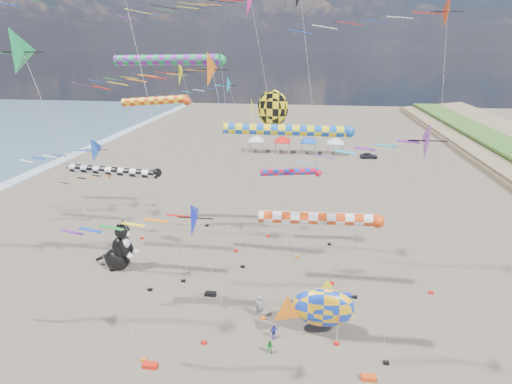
{
  "coord_description": "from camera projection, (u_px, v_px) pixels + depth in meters",
  "views": [
    {
      "loc": [
        4.12,
        -14.94,
        19.02
      ],
      "look_at": [
        0.45,
        12.0,
        9.2
      ],
      "focal_mm": 28.0,
      "sensor_mm": 36.0,
      "label": 1
    }
  ],
  "objects": [
    {
      "name": "windsock_2",
      "position": [
        293.0,
        172.0,
        38.84
      ],
      "size": [
        7.3,
        0.69,
        8.02
      ],
      "color": "red",
      "rests_on": "ground"
    },
    {
      "name": "delta_kite_6",
      "position": [
        229.0,
        88.0,
        37.93
      ],
      "size": [
        9.12,
        1.72,
        16.72
      ],
      "color": "#1494C1",
      "rests_on": "ground"
    },
    {
      "name": "delta_kite_11",
      "position": [
        202.0,
        73.0,
        24.2
      ],
      "size": [
        10.84,
        2.41,
        19.05
      ],
      "color": "orange",
      "rests_on": "ground"
    },
    {
      "name": "person_adult",
      "position": [
        260.0,
        307.0,
        29.7
      ],
      "size": [
        0.77,
        0.67,
        1.77
      ],
      "primitive_type": "imported",
      "rotation": [
        0.0,
        0.0,
        0.47
      ],
      "color": "gray",
      "rests_on": "ground"
    },
    {
      "name": "windsock_1",
      "position": [
        172.0,
        61.0,
        31.24
      ],
      "size": [
        10.42,
        0.86,
        18.58
      ],
      "color": "#198C49",
      "rests_on": "ground"
    },
    {
      "name": "kite_bag_2",
      "position": [
        211.0,
        294.0,
        32.51
      ],
      "size": [
        0.9,
        0.44,
        0.3
      ],
      "primitive_type": "cube",
      "color": "black",
      "rests_on": "ground"
    },
    {
      "name": "child_green",
      "position": [
        270.0,
        347.0,
        26.16
      ],
      "size": [
        0.53,
        0.42,
        1.06
      ],
      "primitive_type": "imported",
      "rotation": [
        0.0,
        0.0,
        -0.03
      ],
      "color": "green",
      "rests_on": "ground"
    },
    {
      "name": "delta_kite_0",
      "position": [
        102.0,
        178.0,
        40.39
      ],
      "size": [
        7.72,
        1.53,
        7.79
      ],
      "color": "#E6410B",
      "rests_on": "ground"
    },
    {
      "name": "delta_kite_8",
      "position": [
        185.0,
        222.0,
        19.38
      ],
      "size": [
        9.05,
        1.97,
        12.38
      ],
      "color": "#121FCE",
      "rests_on": "ground"
    },
    {
      "name": "kite_bag_1",
      "position": [
        150.0,
        365.0,
        25.19
      ],
      "size": [
        0.9,
        0.44,
        0.3
      ],
      "primitive_type": "cube",
      "color": "red",
      "rests_on": "ground"
    },
    {
      "name": "windsock_5",
      "position": [
        291.0,
        131.0,
        28.34
      ],
      "size": [
        10.58,
        0.82,
        13.95
      ],
      "color": "blue",
      "rests_on": "ground"
    },
    {
      "name": "windsock_4",
      "position": [
        324.0,
        219.0,
        22.72
      ],
      "size": [
        8.38,
        0.75,
        10.26
      ],
      "color": "#E33F10",
      "rests_on": "ground"
    },
    {
      "name": "kite_bag_0",
      "position": [
        369.0,
        378.0,
        24.24
      ],
      "size": [
        0.9,
        0.44,
        0.3
      ],
      "primitive_type": "cube",
      "color": "#DB4212",
      "rests_on": "ground"
    },
    {
      "name": "delta_kite_5",
      "position": [
        175.0,
        74.0,
        34.47
      ],
      "size": [
        14.17,
        2.67,
        18.51
      ],
      "color": "#D0DF1B",
      "rests_on": "ground"
    },
    {
      "name": "windsock_3",
      "position": [
        117.0,
        172.0,
        31.77
      ],
      "size": [
        9.13,
        0.73,
        10.17
      ],
      "color": "black",
      "rests_on": "ground"
    },
    {
      "name": "delta_kite_2",
      "position": [
        251.0,
        2.0,
        31.44
      ],
      "size": [
        14.44,
        3.02,
        24.17
      ],
      "color": "#E61E82",
      "rests_on": "ground"
    },
    {
      "name": "delta_kite_1",
      "position": [
        15.0,
        56.0,
        20.03
      ],
      "size": [
        12.59,
        2.47,
        20.17
      ],
      "color": "#1C9B51",
      "rests_on": "ground"
    },
    {
      "name": "delta_kite_10",
      "position": [
        407.0,
        150.0,
        17.26
      ],
      "size": [
        8.93,
        1.91,
        16.16
      ],
      "color": "purple",
      "rests_on": "ground"
    },
    {
      "name": "cat_inflatable",
      "position": [
        118.0,
        245.0,
        35.84
      ],
      "size": [
        3.71,
        2.16,
        4.77
      ],
      "primitive_type": null,
      "rotation": [
        0.0,
        0.0,
        -0.12
      ],
      "color": "black",
      "rests_on": "ground"
    },
    {
      "name": "kite_bag_3",
      "position": [
        345.0,
        296.0,
        32.3
      ],
      "size": [
        0.9,
        0.44,
        0.3
      ],
      "primitive_type": "cube",
      "color": "#1225BD",
      "rests_on": "ground"
    },
    {
      "name": "child_blue",
      "position": [
        274.0,
        332.0,
        27.57
      ],
      "size": [
        0.69,
        0.53,
        1.08
      ],
      "primitive_type": "imported",
      "rotation": [
        0.0,
        0.0,
        0.48
      ],
      "color": "#2A2CA7",
      "rests_on": "ground"
    },
    {
      "name": "delta_kite_9",
      "position": [
        421.0,
        16.0,
        26.12
      ],
      "size": [
        12.09,
        2.34,
        22.52
      ],
      "color": "red",
      "rests_on": "ground"
    },
    {
      "name": "angelfish_kite",
      "position": [
        270.0,
        110.0,
        28.71
      ],
      "size": [
        3.74,
        3.02,
        16.25
      ],
      "color": "yellow",
      "rests_on": "ground"
    },
    {
      "name": "parked_car",
      "position": [
        369.0,
        156.0,
        72.87
      ],
      "size": [
        3.27,
        1.54,
        1.08
      ],
      "primitive_type": "imported",
      "rotation": [
        0.0,
        0.0,
        1.65
      ],
      "color": "#26262D",
      "rests_on": "ground"
    },
    {
      "name": "fish_inflatable",
      "position": [
        322.0,
        307.0,
        27.48
      ],
      "size": [
        5.96,
        3.07,
        4.48
      ],
      "color": "#143AC5",
      "rests_on": "ground"
    },
    {
      "name": "windsock_0",
      "position": [
        159.0,
        101.0,
        41.08
      ],
      "size": [
        8.53,
        0.86,
        14.35
      ],
      "color": "red",
      "rests_on": "ground"
    },
    {
      "name": "tent_row",
      "position": [
        296.0,
        137.0,
        75.56
      ],
      "size": [
        19.2,
        4.2,
        3.8
      ],
      "color": "silver",
      "rests_on": "ground"
    },
    {
      "name": "delta_kite_3",
      "position": [
        86.0,
        153.0,
        29.76
      ],
      "size": [
        9.48,
        2.04,
        12.95
      ],
      "color": "blue",
      "rests_on": "ground"
    }
  ]
}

